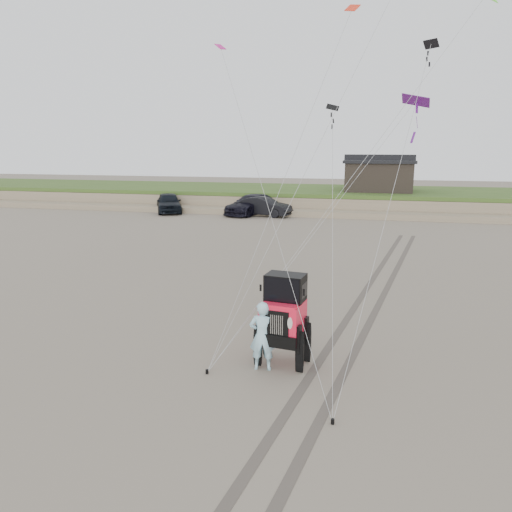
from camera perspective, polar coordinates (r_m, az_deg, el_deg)
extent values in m
plane|color=#6B6054|center=(13.09, 3.35, -14.36)|extent=(160.00, 160.00, 0.00)
cube|color=#7A6B54|center=(49.81, 11.40, 6.29)|extent=(160.00, 12.00, 1.40)
cube|color=#2D4719|center=(49.73, 11.44, 7.26)|extent=(160.00, 12.00, 0.35)
cube|color=#7A6B54|center=(43.42, 10.98, 4.81)|extent=(160.00, 3.50, 0.50)
cube|color=black|center=(48.58, 13.84, 8.77)|extent=(6.00, 5.00, 2.60)
cube|color=black|center=(48.52, 13.93, 10.45)|extent=(6.40, 5.40, 0.25)
cube|color=black|center=(48.51, 13.96, 10.89)|extent=(6.40, 1.20, 0.50)
imported|color=black|center=(45.73, -9.94, 6.03)|extent=(4.16, 5.57, 1.76)
imported|color=black|center=(42.72, 0.85, 5.67)|extent=(5.16, 2.76, 1.62)
imported|color=black|center=(43.71, -0.49, 5.89)|extent=(4.49, 6.38, 1.72)
imported|color=#88B9D2|center=(13.47, 0.72, -9.11)|extent=(0.76, 0.56, 1.90)
cube|color=black|center=(18.13, 8.75, 16.45)|extent=(0.45, 0.25, 0.28)
cube|color=#DB1B8D|center=(19.96, -4.10, 22.76)|extent=(0.34, 0.49, 0.27)
cube|color=#641783|center=(22.05, 17.80, 16.55)|extent=(1.14, 0.88, 0.57)
cube|color=black|center=(16.72, 19.39, 21.90)|extent=(0.48, 0.38, 0.25)
cube|color=red|center=(19.45, 10.97, 26.08)|extent=(0.58, 0.49, 0.35)
cylinder|color=black|center=(13.62, -5.62, -13.02)|extent=(0.08, 0.08, 0.12)
cylinder|color=black|center=(11.52, 8.75, -18.19)|extent=(0.08, 0.08, 0.12)
cube|color=#4C443D|center=(20.38, 11.93, -4.61)|extent=(4.42, 29.74, 0.01)
cube|color=#4C443D|center=(20.38, 14.18, -4.73)|extent=(4.42, 29.74, 0.01)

